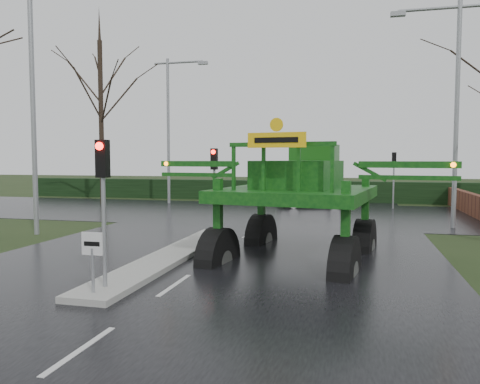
% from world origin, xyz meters
% --- Properties ---
extents(ground, '(140.00, 140.00, 0.00)m').
position_xyz_m(ground, '(0.00, 0.00, 0.00)').
color(ground, black).
rests_on(ground, ground).
extents(road_main, '(14.00, 80.00, 0.02)m').
position_xyz_m(road_main, '(0.00, 10.00, 0.00)').
color(road_main, black).
rests_on(road_main, ground).
extents(road_cross, '(80.00, 12.00, 0.02)m').
position_xyz_m(road_cross, '(0.00, 16.00, 0.01)').
color(road_cross, black).
rests_on(road_cross, ground).
extents(median_island, '(1.20, 10.00, 0.16)m').
position_xyz_m(median_island, '(-1.30, 3.00, 0.09)').
color(median_island, gray).
rests_on(median_island, ground).
extents(hedge_row, '(44.00, 0.90, 1.50)m').
position_xyz_m(hedge_row, '(0.00, 24.00, 0.75)').
color(hedge_row, black).
rests_on(hedge_row, ground).
extents(brick_wall, '(0.40, 20.00, 1.20)m').
position_xyz_m(brick_wall, '(10.50, 16.00, 0.60)').
color(brick_wall, '#592D1E').
rests_on(brick_wall, ground).
extents(keep_left_sign, '(0.50, 0.07, 1.35)m').
position_xyz_m(keep_left_sign, '(-1.30, -1.50, 1.06)').
color(keep_left_sign, gray).
rests_on(keep_left_sign, ground).
extents(traffic_signal_near, '(0.26, 0.33, 3.52)m').
position_xyz_m(traffic_signal_near, '(-1.30, -1.01, 2.59)').
color(traffic_signal_near, gray).
rests_on(traffic_signal_near, ground).
extents(traffic_signal_mid, '(0.26, 0.33, 3.52)m').
position_xyz_m(traffic_signal_mid, '(-1.30, 7.49, 2.59)').
color(traffic_signal_mid, gray).
rests_on(traffic_signal_mid, ground).
extents(traffic_signal_far, '(0.26, 0.33, 3.52)m').
position_xyz_m(traffic_signal_far, '(6.50, 20.01, 2.59)').
color(traffic_signal_far, gray).
rests_on(traffic_signal_far, ground).
extents(street_light_left_near, '(3.85, 0.30, 10.00)m').
position_xyz_m(street_light_left_near, '(-8.19, 6.00, 5.99)').
color(street_light_left_near, gray).
rests_on(street_light_left_near, ground).
extents(street_light_right, '(3.85, 0.30, 10.00)m').
position_xyz_m(street_light_right, '(8.19, 12.00, 5.99)').
color(street_light_right, gray).
rests_on(street_light_right, ground).
extents(street_light_left_far, '(3.85, 0.30, 10.00)m').
position_xyz_m(street_light_left_far, '(-8.19, 20.00, 5.99)').
color(street_light_left_far, gray).
rests_on(street_light_left_far, ground).
extents(tree_left_far, '(7.70, 7.70, 13.26)m').
position_xyz_m(tree_left_far, '(-12.50, 18.00, 7.15)').
color(tree_left_far, black).
rests_on(tree_left_far, ground).
extents(crop_sprayer, '(9.36, 6.46, 5.28)m').
position_xyz_m(crop_sprayer, '(0.31, 3.04, 2.50)').
color(crop_sprayer, black).
rests_on(crop_sprayer, ground).
extents(white_sedan, '(4.72, 2.90, 1.47)m').
position_xyz_m(white_sedan, '(1.54, 19.44, 0.00)').
color(white_sedan, white).
rests_on(white_sedan, ground).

